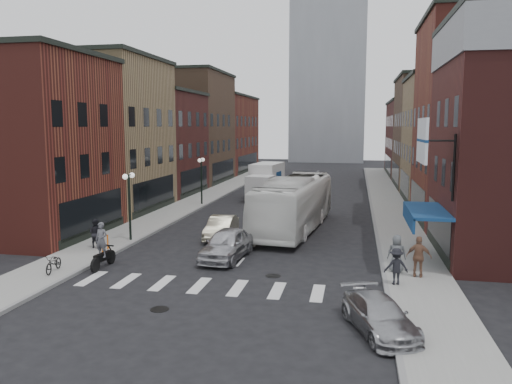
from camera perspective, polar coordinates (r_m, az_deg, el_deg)
ground at (r=24.59m, az=-2.31°, el=-8.62°), size 160.00×160.00×0.00m
sidewalk_left at (r=47.58m, az=-6.02°, el=-0.67°), size 3.00×74.00×0.15m
sidewalk_right at (r=45.54m, az=14.86°, el=-1.25°), size 3.00×74.00×0.15m
curb_left at (r=47.17m, az=-4.28°, el=-0.81°), size 0.20×74.00×0.16m
curb_right at (r=45.48m, az=12.97°, el=-1.30°), size 0.20×74.00×0.16m
crosswalk_stripes at (r=21.81m, az=-4.20°, el=-10.76°), size 12.00×2.20×0.01m
bldg_left_near at (r=34.33m, az=-25.63°, el=4.82°), size 10.30×9.20×11.30m
bldg_left_mid_a at (r=42.30m, az=-17.91°, el=6.25°), size 10.30×10.20×12.30m
bldg_left_mid_b at (r=51.29m, az=-12.40°, el=5.49°), size 10.30×10.20×10.30m
bldg_left_far_a at (r=61.49m, az=-8.30°, el=7.29°), size 10.30×12.20×13.30m
bldg_left_far_b at (r=74.84m, az=-4.67°, el=6.61°), size 10.30×16.20×11.30m
bldg_right_mid_a at (r=38.12m, az=25.83°, el=7.27°), size 10.30×10.20×14.30m
bldg_right_mid_b at (r=47.89m, az=22.76°, el=5.54°), size 10.30×10.20×11.30m
bldg_right_far_a at (r=58.70m, az=20.68°, el=6.39°), size 10.30×12.20×12.30m
bldg_right_far_b at (r=72.57m, az=18.87°, el=5.81°), size 10.30×16.20×10.30m
awning_blue at (r=26.00m, az=18.54°, el=-2.18°), size 1.80×5.00×0.78m
billboard_sign at (r=23.64m, az=18.68°, el=5.43°), size 1.52×3.00×3.70m
distant_tower at (r=102.71m, az=8.43°, el=17.66°), size 14.00×14.00×50.00m
streetlamp_near at (r=30.17m, az=-14.30°, el=-0.17°), size 0.32×1.22×4.11m
streetlamp_far at (r=43.13m, az=-6.26°, el=2.28°), size 0.32×1.22×4.11m
bike_rack at (r=28.31m, az=-16.87°, el=-5.63°), size 0.08×0.68×0.80m
box_truck at (r=47.40m, az=1.08°, el=1.22°), size 2.79×7.72×3.28m
motorcycle_rider at (r=25.30m, az=-17.17°, el=-6.01°), size 0.66×2.23×2.27m
transit_bus at (r=33.01m, az=4.39°, el=-1.33°), size 4.22×12.88×3.52m
sedan_left_near at (r=25.96m, az=-3.36°, el=-5.96°), size 2.27×4.78×1.58m
sedan_left_far at (r=30.64m, az=-3.98°, el=-4.08°), size 1.63×4.18×1.36m
curb_car at (r=17.59m, az=13.91°, el=-13.54°), size 2.95×4.33×1.16m
parked_bicycle at (r=25.05m, az=-22.11°, el=-7.52°), size 0.84×1.67×0.84m
ped_left_solo at (r=29.04m, az=-17.86°, el=-4.50°), size 0.86×0.60×1.63m
ped_right_a at (r=22.21m, az=15.73°, el=-8.17°), size 1.09×0.67×1.57m
ped_right_b at (r=23.49m, az=18.12°, el=-7.05°), size 1.17×0.73×1.85m
ped_right_c at (r=24.04m, az=15.78°, el=-6.77°), size 0.90×0.63×1.74m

